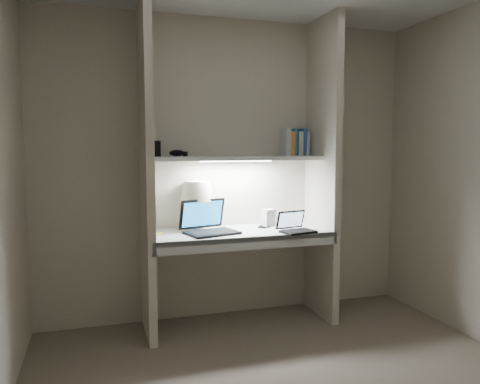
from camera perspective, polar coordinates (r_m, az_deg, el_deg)
name	(u,v)px	position (r m, az deg, el deg)	size (l,w,h in m)	color
back_wall	(230,169)	(3.98, -1.23, 2.78)	(3.20, 0.01, 2.50)	beige
alcove_panel_left	(147,173)	(3.57, -11.33, 2.33)	(0.06, 0.55, 2.50)	beige
alcove_panel_right	(322,170)	(3.99, 10.01, 2.70)	(0.06, 0.55, 2.50)	beige
desk	(240,233)	(3.78, -0.05, -5.03)	(1.40, 0.55, 0.04)	white
desk_apron	(250,243)	(3.54, 1.21, -6.25)	(1.46, 0.03, 0.10)	silver
shelf	(236,158)	(3.80, -0.48, 4.15)	(1.40, 0.36, 0.03)	silver
strip_light	(236,161)	(3.80, -0.48, 3.82)	(0.60, 0.04, 0.01)	white
table_lamp	(197,197)	(3.82, -5.24, -0.58)	(0.27, 0.27, 0.39)	white
laptop_main	(208,225)	(3.68, -3.89, -4.08)	(0.46, 0.42, 0.26)	black
laptop_netbook	(295,227)	(3.73, 6.77, -4.28)	(0.29, 0.27, 0.16)	black
speaker	(269,218)	(3.98, 3.55, -3.14)	(0.10, 0.07, 0.15)	silver
mouse	(283,226)	(3.89, 5.26, -4.14)	(0.11, 0.07, 0.04)	black
cable_coil	(264,226)	(3.93, 2.98, -4.22)	(0.10, 0.10, 0.01)	black
sticky_note	(159,234)	(3.69, -9.89, -5.02)	(0.08, 0.08, 0.00)	#F7FF35
book_row	(294,143)	(4.10, 6.65, 5.97)	(0.22, 0.15, 0.23)	#BDBDBD
shelf_box	(155,149)	(3.76, -10.31, 5.22)	(0.07, 0.05, 0.12)	black
shelf_gadget	(177,153)	(3.77, -7.70, 4.74)	(0.12, 0.09, 0.05)	black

